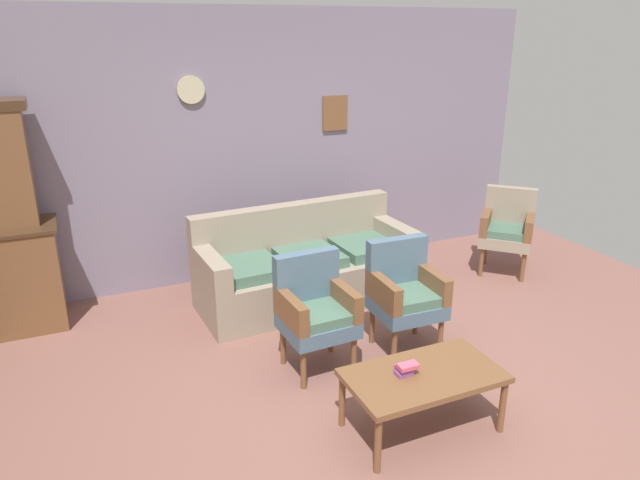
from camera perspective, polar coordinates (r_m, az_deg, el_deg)
ground_plane at (r=4.32m, az=5.33°, el=-15.41°), size 7.68×7.68×0.00m
wall_back_with_decor at (r=6.05m, az=-6.54°, el=8.98°), size 6.40×0.09×2.70m
floral_couch at (r=5.61m, az=-1.39°, el=-2.79°), size 2.10×0.91×0.90m
armchair_row_middle at (r=4.45m, az=-0.49°, el=-6.66°), size 0.54×0.51×0.90m
armchair_by_doorway at (r=4.78m, az=8.25°, el=-4.92°), size 0.54×0.51×0.90m
wingback_chair_by_fireplace at (r=6.53m, az=17.80°, el=1.20°), size 0.71×0.71×0.90m
coffee_table at (r=3.91m, az=10.04°, el=-13.20°), size 1.00×0.56×0.42m
book_stack_on_table at (r=3.83m, az=8.38°, el=-12.29°), size 0.14×0.11×0.08m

